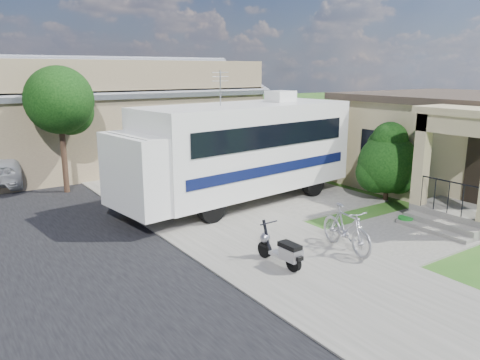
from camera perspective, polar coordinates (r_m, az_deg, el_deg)
ground at (r=12.38m, az=8.55°, el=-7.78°), size 120.00×120.00×0.00m
sidewalk_slab at (r=20.15m, az=-13.33°, el=0.36°), size 4.00×80.00×0.06m
driveway_slab at (r=16.58m, az=1.81°, el=-2.07°), size 7.00×6.00×0.05m
walk_slab at (r=13.92m, az=20.57°, el=-5.98°), size 4.00×3.00×0.05m
house at (r=19.67m, az=25.21°, el=4.32°), size 9.47×7.80×3.54m
warehouse at (r=23.86m, az=-14.83°, el=7.02°), size 12.50×8.40×5.04m
street_tree_a at (r=17.99m, az=-20.88°, el=8.72°), size 2.44×2.40×4.58m
street_tree_b at (r=27.79m, az=-25.95°, el=9.88°), size 2.44×2.40×4.73m
motorhome at (r=15.59m, az=-0.15°, el=3.87°), size 8.73×3.64×4.35m
shrub at (r=16.71m, az=17.57°, el=2.26°), size 2.23×2.13×2.73m
scooter at (r=10.76m, az=5.12°, el=-8.55°), size 0.50×1.42×0.93m
bicycle at (r=11.84m, az=12.82°, el=-6.06°), size 0.82×1.94×1.13m
garden_hose at (r=14.57m, az=19.51°, el=-4.75°), size 0.43×0.43×0.19m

